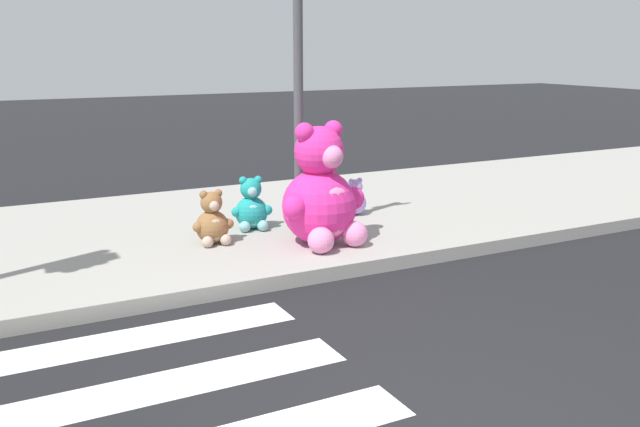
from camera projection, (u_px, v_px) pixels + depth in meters
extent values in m
cube|color=#9E9B93|center=(198.00, 232.00, 8.53)|extent=(28.00, 4.40, 0.15)
cube|color=white|center=(124.00, 395.00, 4.70)|extent=(3.20, 0.45, 0.00)
cube|color=white|center=(99.00, 345.00, 5.48)|extent=(3.20, 0.45, 0.00)
cylinder|color=#4C4C51|center=(298.00, 95.00, 7.90)|extent=(0.11, 0.11, 3.20)
sphere|color=#F22D93|center=(319.00, 206.00, 7.69)|extent=(0.83, 0.83, 0.83)
ellipsoid|color=pink|center=(335.00, 212.00, 7.46)|extent=(0.48, 0.24, 0.54)
sphere|color=#F22D93|center=(319.00, 151.00, 7.55)|extent=(0.54, 0.54, 0.54)
sphere|color=pink|center=(332.00, 157.00, 7.37)|extent=(0.25, 0.25, 0.25)
sphere|color=#F22D93|center=(333.00, 130.00, 7.60)|extent=(0.21, 0.21, 0.21)
sphere|color=#F22D93|center=(353.00, 198.00, 7.82)|extent=(0.26, 0.26, 0.26)
sphere|color=pink|center=(355.00, 234.00, 7.61)|extent=(0.28, 0.28, 0.28)
sphere|color=#F22D93|center=(305.00, 132.00, 7.39)|extent=(0.21, 0.21, 0.21)
sphere|color=#F22D93|center=(295.00, 207.00, 7.37)|extent=(0.26, 0.26, 0.26)
sphere|color=pink|center=(321.00, 240.00, 7.35)|extent=(0.28, 0.28, 0.28)
sphere|color=olive|center=(212.00, 227.00, 7.73)|extent=(0.37, 0.37, 0.37)
ellipsoid|color=tan|center=(216.00, 230.00, 7.61)|extent=(0.21, 0.09, 0.24)
sphere|color=olive|center=(211.00, 203.00, 7.67)|extent=(0.24, 0.24, 0.24)
sphere|color=tan|center=(214.00, 206.00, 7.58)|extent=(0.11, 0.11, 0.11)
sphere|color=olive|center=(219.00, 193.00, 7.68)|extent=(0.09, 0.09, 0.09)
sphere|color=olive|center=(229.00, 224.00, 7.76)|extent=(0.12, 0.12, 0.12)
sphere|color=tan|center=(226.00, 240.00, 7.66)|extent=(0.13, 0.13, 0.13)
sphere|color=olive|center=(204.00, 195.00, 7.61)|extent=(0.09, 0.09, 0.09)
sphere|color=olive|center=(198.00, 227.00, 7.61)|extent=(0.12, 0.12, 0.12)
sphere|color=tan|center=(208.00, 242.00, 7.58)|extent=(0.13, 0.13, 0.13)
sphere|color=teal|center=(251.00, 212.00, 8.35)|extent=(0.39, 0.39, 0.39)
ellipsoid|color=#7BBFBC|center=(253.00, 215.00, 8.22)|extent=(0.23, 0.13, 0.25)
sphere|color=teal|center=(251.00, 189.00, 8.28)|extent=(0.26, 0.26, 0.26)
sphere|color=#7BBFBC|center=(252.00, 192.00, 8.18)|extent=(0.12, 0.12, 0.12)
sphere|color=teal|center=(258.00, 180.00, 8.28)|extent=(0.10, 0.10, 0.10)
sphere|color=teal|center=(267.00, 210.00, 8.34)|extent=(0.12, 0.12, 0.12)
sphere|color=#7BBFBC|center=(263.00, 226.00, 8.25)|extent=(0.13, 0.13, 0.13)
sphere|color=teal|center=(243.00, 181.00, 8.24)|extent=(0.10, 0.10, 0.10)
sphere|color=teal|center=(236.00, 212.00, 8.25)|extent=(0.12, 0.12, 0.12)
sphere|color=#7BBFBC|center=(245.00, 227.00, 8.20)|extent=(0.13, 0.13, 0.13)
sphere|color=#B28CD8|center=(355.00, 203.00, 9.05)|extent=(0.29, 0.29, 0.29)
ellipsoid|color=silver|center=(350.00, 202.00, 9.13)|extent=(0.17, 0.08, 0.19)
sphere|color=#B28CD8|center=(355.00, 187.00, 8.99)|extent=(0.19, 0.19, 0.19)
sphere|color=silver|center=(352.00, 187.00, 9.07)|extent=(0.09, 0.09, 0.09)
sphere|color=#B28CD8|center=(351.00, 181.00, 8.94)|extent=(0.07, 0.07, 0.07)
sphere|color=#B28CD8|center=(345.00, 202.00, 9.00)|extent=(0.09, 0.09, 0.09)
sphere|color=silver|center=(344.00, 209.00, 9.13)|extent=(0.10, 0.10, 0.10)
sphere|color=#B28CD8|center=(360.00, 180.00, 9.01)|extent=(0.07, 0.07, 0.07)
sphere|color=#B28CD8|center=(362.00, 200.00, 9.14)|extent=(0.09, 0.09, 0.09)
sphere|color=silver|center=(355.00, 208.00, 9.21)|extent=(0.10, 0.10, 0.10)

